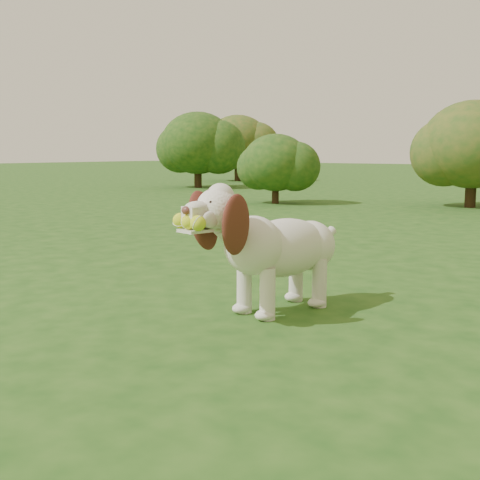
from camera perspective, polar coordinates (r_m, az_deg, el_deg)
The scene contains 6 objects.
ground at distance 3.57m, azimuth -6.76°, elevation -6.38°, with size 80.00×80.00×0.00m, color #1B4614.
dog at distance 3.37m, azimuth 2.98°, elevation -0.32°, with size 0.55×1.14×0.75m.
shrub_a at distance 10.57m, azimuth 3.40°, elevation 7.33°, with size 1.17×1.17×1.21m.
shrub_g at distance 18.63m, azimuth -0.22°, elevation 9.25°, with size 1.94×1.94×2.01m.
shrub_e at distance 15.29m, azimuth -4.04°, elevation 9.15°, with size 1.83×1.83×1.89m.
shrub_b at distance 10.50m, azimuth 21.25°, elevation 8.42°, with size 1.67×1.67×1.73m.
Camera 1 is at (2.38, -2.51, 0.91)m, focal length 45.00 mm.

